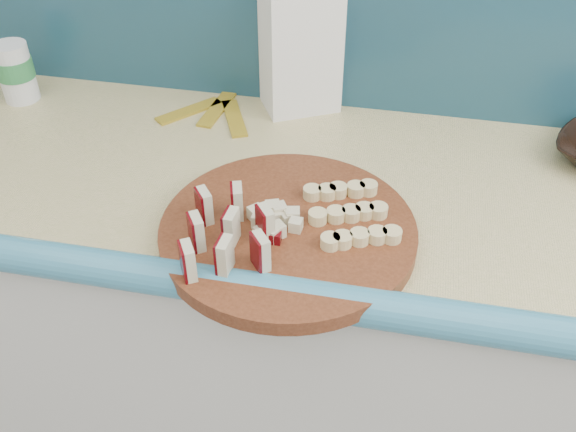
# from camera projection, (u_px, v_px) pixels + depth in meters

# --- Properties ---
(kitchen_counter) EXTENTS (2.20, 0.63, 0.91)m
(kitchen_counter) POSITION_uv_depth(u_px,v_px,m) (211.00, 324.00, 1.50)
(kitchen_counter) COLOR silver
(kitchen_counter) RESTS_ON ground
(cutting_board) EXTENTS (0.55, 0.55, 0.03)m
(cutting_board) POSITION_uv_depth(u_px,v_px,m) (288.00, 232.00, 1.04)
(cutting_board) COLOR #471F0F
(cutting_board) RESTS_ON kitchen_counter
(apple_wedges) EXTENTS (0.14, 0.19, 0.06)m
(apple_wedges) POSITION_uv_depth(u_px,v_px,m) (226.00, 231.00, 0.98)
(apple_wedges) COLOR beige
(apple_wedges) RESTS_ON cutting_board
(apple_chunks) EXTENTS (0.07, 0.07, 0.02)m
(apple_chunks) POSITION_uv_depth(u_px,v_px,m) (272.00, 223.00, 1.02)
(apple_chunks) COLOR beige
(apple_chunks) RESTS_ON cutting_board
(banana_slices) EXTENTS (0.17, 0.19, 0.02)m
(banana_slices) POSITION_uv_depth(u_px,v_px,m) (350.00, 213.00, 1.04)
(banana_slices) COLOR #DCC686
(banana_slices) RESTS_ON cutting_board
(flour_bag) EXTENTS (0.18, 0.17, 0.26)m
(flour_bag) POSITION_uv_depth(u_px,v_px,m) (301.00, 50.00, 1.31)
(flour_bag) COLOR white
(flour_bag) RESTS_ON kitchen_counter
(canister) EXTENTS (0.08, 0.08, 0.13)m
(canister) POSITION_uv_depth(u_px,v_px,m) (15.00, 71.00, 1.37)
(canister) COLOR white
(canister) RESTS_ON kitchen_counter
(banana_peel) EXTENTS (0.21, 0.18, 0.01)m
(banana_peel) POSITION_uv_depth(u_px,v_px,m) (213.00, 113.00, 1.36)
(banana_peel) COLOR gold
(banana_peel) RESTS_ON kitchen_counter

